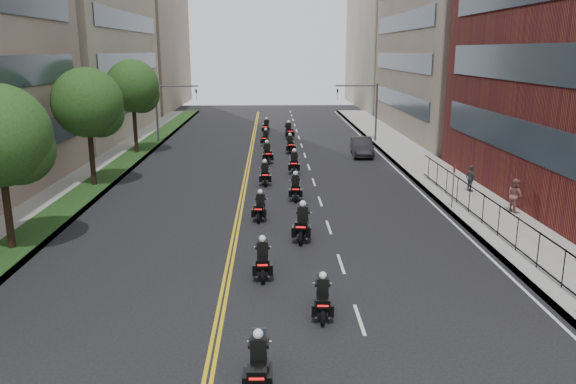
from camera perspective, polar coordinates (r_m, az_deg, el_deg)
name	(u,v)px	position (r m, az deg, el deg)	size (l,w,h in m)	color
sidewalk_right	(442,180)	(39.64, 15.42, 1.18)	(4.00, 90.00, 0.15)	gray
sidewalk_left	(87,183)	(39.82, -19.74, 0.91)	(4.00, 90.00, 0.15)	gray
grass_strip	(99,181)	(39.56, -18.65, 1.05)	(2.00, 90.00, 0.04)	#163613
building_right_far	(407,21)	(92.46, 11.97, 16.60)	(15.00, 28.00, 26.00)	gray
building_left_far	(123,21)	(92.72, -16.39, 16.34)	(16.00, 28.00, 26.00)	gray
iron_fence	(507,227)	(27.30, 21.40, -3.32)	(0.05, 28.00, 1.50)	black
street_trees	(59,118)	(32.73, -22.24, 6.97)	(4.40, 38.40, 7.98)	black
traffic_signal_right	(367,104)	(54.90, 8.00, 8.88)	(4.09, 0.20, 5.60)	#3F3F44
traffic_signal_left	(167,104)	(55.01, -12.23, 8.71)	(4.09, 0.20, 5.60)	#3F3F44
motorcycle_0	(258,365)	(15.42, -3.03, -17.17)	(0.51, 2.18, 1.61)	black
motorcycle_1	(323,299)	(19.08, 3.53, -10.81)	(0.54, 2.07, 1.53)	black
motorcycle_2	(263,261)	(22.18, -2.60, -6.97)	(0.52, 2.24, 1.65)	black
motorcycle_3	(302,224)	(26.35, 1.48, -3.31)	(0.76, 2.51, 1.86)	black
motorcycle_4	(260,208)	(29.51, -2.85, -1.60)	(0.60, 2.17, 1.60)	black
motorcycle_5	(295,188)	(33.41, 0.76, 0.37)	(0.54, 2.32, 1.71)	black
motorcycle_6	(265,175)	(37.20, -2.36, 1.78)	(0.55, 2.29, 1.69)	black
motorcycle_7	(294,163)	(40.72, 0.64, 2.93)	(0.60, 2.40, 1.77)	black
motorcycle_8	(267,154)	(44.46, -2.13, 3.90)	(0.67, 2.45, 1.81)	black
motorcycle_9	(290,145)	(48.78, 0.22, 4.79)	(0.58, 2.35, 1.74)	black
motorcycle_10	(266,139)	(52.65, -2.30, 5.44)	(0.67, 2.23, 1.65)	black
motorcycle_11	(289,132)	(56.48, 0.08, 6.15)	(0.78, 2.55, 1.89)	black
motorcycle_12	(266,127)	(60.23, -2.22, 6.58)	(0.69, 2.35, 1.74)	black
parked_sedan	(362,147)	(47.85, 7.52, 4.59)	(1.63, 4.68, 1.54)	black
pedestrian_b	(515,195)	(32.69, 22.08, -0.30)	(0.89, 0.69, 1.82)	#8A514B
pedestrian_c	(471,179)	(36.43, 18.07, 1.30)	(0.96, 0.40, 1.63)	#3E4046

